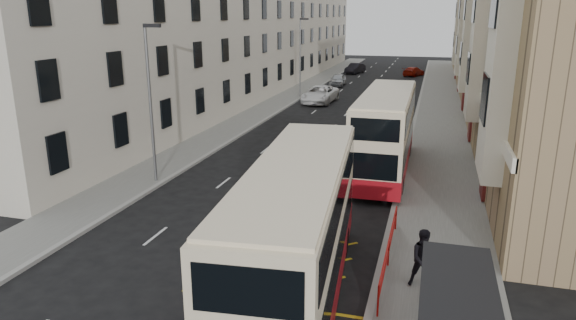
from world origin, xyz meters
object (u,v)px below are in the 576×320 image
(street_lamp_far, at_px, (301,53))
(car_red, at_px, (414,71))
(double_decker_front, at_px, (297,234))
(pedestrian_mid, at_px, (424,258))
(white_van, at_px, (320,94))
(pedestrian_far, at_px, (442,284))
(car_dark, at_px, (355,68))
(street_lamp_near, at_px, (151,96))
(car_silver, at_px, (338,80))
(double_decker_rear, at_px, (385,132))

(street_lamp_far, distance_m, car_red, 25.57)
(double_decker_front, bearing_deg, pedestrian_mid, 21.34)
(pedestrian_mid, bearing_deg, car_red, 79.38)
(double_decker_front, relative_size, white_van, 1.92)
(pedestrian_far, relative_size, white_van, 0.26)
(pedestrian_mid, xyz_separation_m, car_dark, (-11.60, 61.17, -0.36))
(white_van, bearing_deg, car_red, 75.77)
(street_lamp_far, distance_m, double_decker_front, 40.54)
(street_lamp_near, height_order, car_silver, street_lamp_near)
(street_lamp_near, relative_size, pedestrian_far, 5.11)
(car_dark, bearing_deg, street_lamp_near, -78.26)
(street_lamp_near, distance_m, street_lamp_far, 30.00)
(car_red, bearing_deg, pedestrian_mid, 113.88)
(pedestrian_mid, relative_size, white_van, 0.32)
(street_lamp_far, distance_m, pedestrian_mid, 39.96)
(pedestrian_mid, relative_size, pedestrian_far, 1.23)
(double_decker_rear, height_order, white_van, double_decker_rear)
(pedestrian_far, height_order, car_red, pedestrian_far)
(car_red, bearing_deg, car_dark, 14.53)
(pedestrian_far, bearing_deg, double_decker_front, 23.88)
(street_lamp_near, relative_size, street_lamp_far, 1.00)
(pedestrian_mid, distance_m, car_red, 60.30)
(pedestrian_mid, bearing_deg, pedestrian_far, -78.81)
(street_lamp_near, height_order, street_lamp_far, same)
(double_decker_rear, relative_size, car_dark, 2.49)
(street_lamp_far, relative_size, pedestrian_mid, 4.15)
(double_decker_rear, height_order, car_dark, double_decker_rear)
(double_decker_rear, distance_m, pedestrian_mid, 12.89)
(street_lamp_near, relative_size, white_van, 1.34)
(street_lamp_far, distance_m, double_decker_rear, 27.30)
(double_decker_rear, height_order, car_silver, double_decker_rear)
(street_lamp_far, bearing_deg, car_red, 64.95)
(street_lamp_near, xyz_separation_m, pedestrian_far, (14.34, -8.50, -3.70))
(car_dark, relative_size, car_red, 1.03)
(street_lamp_far, height_order, pedestrian_far, street_lamp_far)
(pedestrian_far, bearing_deg, car_dark, -64.46)
(pedestrian_mid, height_order, pedestrian_far, pedestrian_mid)
(white_van, relative_size, car_red, 1.35)
(street_lamp_near, distance_m, car_dark, 54.02)
(double_decker_front, relative_size, car_red, 2.60)
(street_lamp_near, height_order, white_van, street_lamp_near)
(pedestrian_mid, xyz_separation_m, pedestrian_far, (0.54, -1.16, -0.18))
(car_silver, xyz_separation_m, car_dark, (0.03, 13.88, 0.03))
(double_decker_rear, bearing_deg, car_dark, 100.36)
(street_lamp_far, height_order, white_van, street_lamp_far)
(double_decker_front, bearing_deg, white_van, 96.04)
(street_lamp_far, xyz_separation_m, pedestrian_mid, (13.80, -37.33, -3.52))
(street_lamp_near, bearing_deg, street_lamp_far, 90.00)
(double_decker_front, bearing_deg, pedestrian_far, 4.00)
(double_decker_front, distance_m, pedestrian_mid, 4.31)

